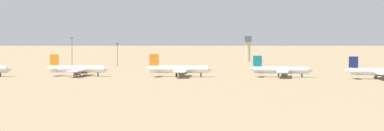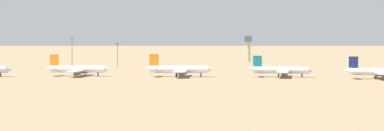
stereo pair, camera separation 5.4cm
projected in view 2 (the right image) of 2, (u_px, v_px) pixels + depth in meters
The scene contains 11 objects.
ground at pixel (174, 78), 340.96m from camera, with size 4000.00×4000.00×0.00m, color #9E8460.
ridge_far_west at pixel (1, 23), 1548.58m from camera, with size 414.04×259.10×75.23m, color gray.
ridge_west at pixel (79, 23), 1397.25m from camera, with size 252.45×194.12×71.04m, color gray.
ridge_center at pixel (218, 20), 1386.45m from camera, with size 252.52×251.92×83.10m, color gray.
parked_jet_orange_1 at pixel (77, 69), 353.25m from camera, with size 32.89×27.57×10.88m.
parked_jet_orange_2 at pixel (178, 69), 348.19m from camera, with size 34.06×28.52×11.28m.
parked_jet_teal_3 at pixel (280, 70), 346.18m from camera, with size 31.92×26.87×10.54m.
parked_jet_navy_4 at pixel (378, 72), 332.93m from camera, with size 32.23×26.97×10.68m.
control_tower at pixel (248, 46), 514.71m from camera, with size 5.20×5.20×18.54m.
light_pole_west at pixel (72, 50), 444.89m from camera, with size 1.80×0.50×18.22m.
light_pole_mid at pixel (117, 53), 452.12m from camera, with size 1.80×0.50×14.45m.
Camera 2 is at (38.47, -338.13, 23.59)m, focal length 66.05 mm.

